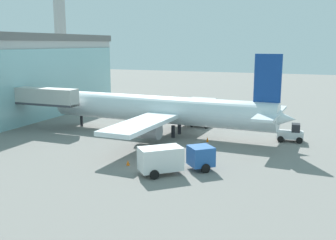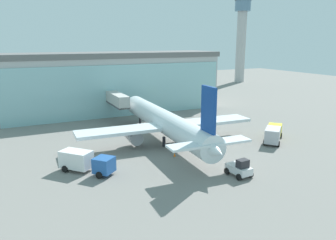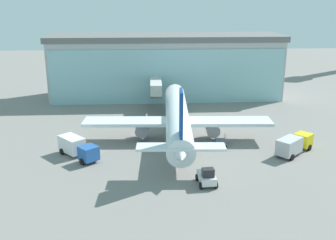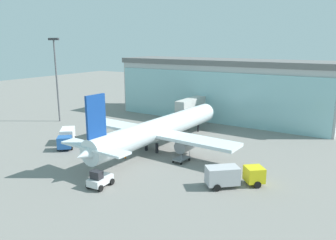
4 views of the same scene
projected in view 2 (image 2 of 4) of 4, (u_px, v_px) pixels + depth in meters
ground at (184, 155)px, 48.25m from camera, size 240.00×240.00×0.00m
terminal_building at (113, 82)px, 77.25m from camera, size 51.09×13.26×13.86m
jet_bridge at (114, 99)px, 68.73m from camera, size 2.41×13.90×5.98m
control_tower at (241, 35)px, 131.00m from camera, size 6.46×6.46×32.45m
airplane at (166, 123)px, 53.58m from camera, size 29.50×35.38×11.04m
catering_truck at (85, 161)px, 41.67m from camera, size 6.49×6.92×2.65m
fuel_truck at (273, 133)px, 54.29m from camera, size 6.92×6.49×2.65m
baggage_cart at (210, 140)px, 53.97m from camera, size 1.82×2.92×1.50m
pushback_tug at (239, 169)px, 40.57m from camera, size 2.38×3.33×2.30m
safety_cone_nose at (175, 155)px, 47.63m from camera, size 0.36×0.36×0.55m
safety_cone_wingtip at (81, 157)px, 46.71m from camera, size 0.36×0.36×0.55m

